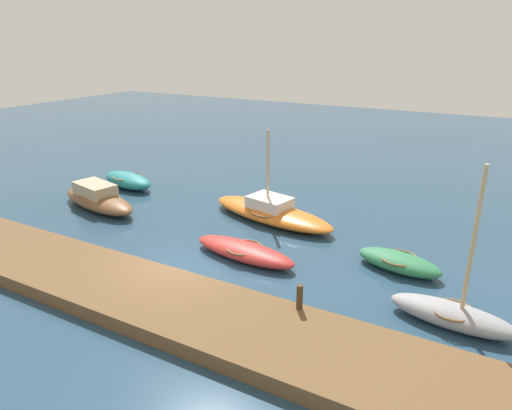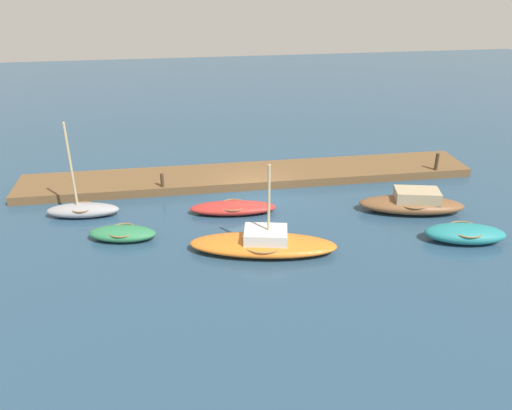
{
  "view_description": "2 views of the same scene",
  "coord_description": "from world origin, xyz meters",
  "px_view_note": "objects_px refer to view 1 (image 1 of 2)",
  "views": [
    {
      "loc": [
        9.36,
        -11.35,
        7.78
      ],
      "look_at": [
        0.68,
        4.27,
        1.29
      ],
      "focal_mm": 32.72,
      "sensor_mm": 36.0,
      "label": 1
    },
    {
      "loc": [
        3.78,
        24.69,
        11.54
      ],
      "look_at": [
        0.29,
        2.37,
        0.51
      ],
      "focal_mm": 35.88,
      "sensor_mm": 36.0,
      "label": 2
    }
  ],
  "objects_px": {
    "rowboat_red": "(244,251)",
    "mooring_post_mid_west": "(300,297)",
    "sailboat_orange": "(271,212)",
    "rowboat_teal": "(128,180)",
    "motorboat_brown": "(98,198)",
    "dinghy_green": "(399,262)",
    "rowboat_grey": "(452,314)"
  },
  "relations": [
    {
      "from": "rowboat_red",
      "to": "mooring_post_mid_west",
      "type": "relative_size",
      "value": 5.92
    },
    {
      "from": "motorboat_brown",
      "to": "rowboat_red",
      "type": "xyz_separation_m",
      "value": [
        8.82,
        -1.24,
        -0.19
      ]
    },
    {
      "from": "rowboat_red",
      "to": "rowboat_teal",
      "type": "distance_m",
      "value": 10.83
    },
    {
      "from": "dinghy_green",
      "to": "mooring_post_mid_west",
      "type": "xyz_separation_m",
      "value": [
        -1.76,
        -4.62,
        0.52
      ]
    },
    {
      "from": "dinghy_green",
      "to": "rowboat_grey",
      "type": "relative_size",
      "value": 0.67
    },
    {
      "from": "motorboat_brown",
      "to": "mooring_post_mid_west",
      "type": "relative_size",
      "value": 7.28
    },
    {
      "from": "dinghy_green",
      "to": "motorboat_brown",
      "type": "distance_m",
      "value": 14.05
    },
    {
      "from": "motorboat_brown",
      "to": "rowboat_red",
      "type": "relative_size",
      "value": 1.23
    },
    {
      "from": "sailboat_orange",
      "to": "dinghy_green",
      "type": "bearing_deg",
      "value": -6.73
    },
    {
      "from": "dinghy_green",
      "to": "sailboat_orange",
      "type": "relative_size",
      "value": 0.48
    },
    {
      "from": "rowboat_teal",
      "to": "mooring_post_mid_west",
      "type": "relative_size",
      "value": 5.13
    },
    {
      "from": "dinghy_green",
      "to": "mooring_post_mid_west",
      "type": "height_order",
      "value": "mooring_post_mid_west"
    },
    {
      "from": "sailboat_orange",
      "to": "rowboat_teal",
      "type": "xyz_separation_m",
      "value": [
        -9.03,
        0.51,
        -0.01
      ]
    },
    {
      "from": "sailboat_orange",
      "to": "rowboat_red",
      "type": "height_order",
      "value": "sailboat_orange"
    },
    {
      "from": "sailboat_orange",
      "to": "rowboat_red",
      "type": "xyz_separation_m",
      "value": [
        0.87,
        -3.87,
        -0.12
      ]
    },
    {
      "from": "dinghy_green",
      "to": "rowboat_teal",
      "type": "relative_size",
      "value": 0.84
    },
    {
      "from": "sailboat_orange",
      "to": "rowboat_grey",
      "type": "relative_size",
      "value": 1.39
    },
    {
      "from": "rowboat_grey",
      "to": "rowboat_teal",
      "type": "height_order",
      "value": "rowboat_grey"
    },
    {
      "from": "dinghy_green",
      "to": "rowboat_grey",
      "type": "xyz_separation_m",
      "value": [
        2.1,
        -2.66,
        0.07
      ]
    },
    {
      "from": "mooring_post_mid_west",
      "to": "rowboat_teal",
      "type": "bearing_deg",
      "value": 151.85
    },
    {
      "from": "dinghy_green",
      "to": "mooring_post_mid_west",
      "type": "relative_size",
      "value": 4.31
    },
    {
      "from": "rowboat_teal",
      "to": "mooring_post_mid_west",
      "type": "height_order",
      "value": "mooring_post_mid_west"
    },
    {
      "from": "dinghy_green",
      "to": "rowboat_red",
      "type": "xyz_separation_m",
      "value": [
        -5.21,
        -1.85,
        -0.02
      ]
    },
    {
      "from": "sailboat_orange",
      "to": "mooring_post_mid_west",
      "type": "height_order",
      "value": "sailboat_orange"
    },
    {
      "from": "rowboat_red",
      "to": "mooring_post_mid_west",
      "type": "xyz_separation_m",
      "value": [
        3.46,
        -2.77,
        0.54
      ]
    },
    {
      "from": "sailboat_orange",
      "to": "mooring_post_mid_west",
      "type": "distance_m",
      "value": 7.94
    },
    {
      "from": "sailboat_orange",
      "to": "rowboat_red",
      "type": "distance_m",
      "value": 3.97
    },
    {
      "from": "rowboat_grey",
      "to": "mooring_post_mid_west",
      "type": "xyz_separation_m",
      "value": [
        -3.86,
        -1.97,
        0.45
      ]
    },
    {
      "from": "dinghy_green",
      "to": "rowboat_grey",
      "type": "bearing_deg",
      "value": -41.22
    },
    {
      "from": "sailboat_orange",
      "to": "rowboat_teal",
      "type": "bearing_deg",
      "value": -171.61
    },
    {
      "from": "sailboat_orange",
      "to": "motorboat_brown",
      "type": "distance_m",
      "value": 8.37
    },
    {
      "from": "rowboat_grey",
      "to": "rowboat_teal",
      "type": "bearing_deg",
      "value": 168.56
    }
  ]
}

